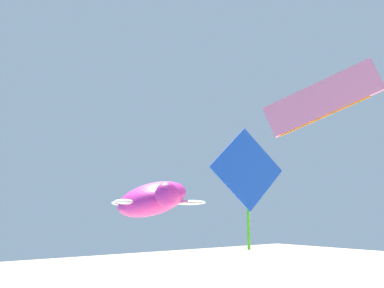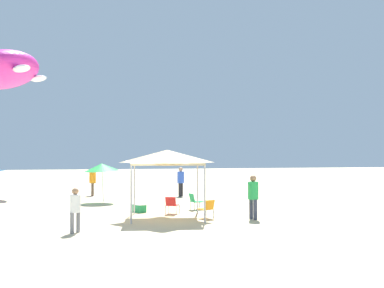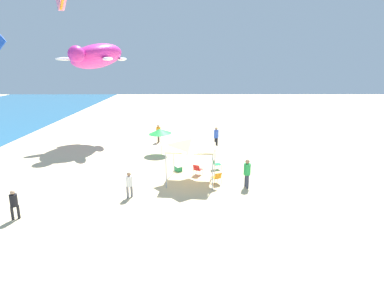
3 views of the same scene
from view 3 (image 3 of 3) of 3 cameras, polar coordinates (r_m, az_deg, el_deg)
The scene contains 13 objects.
ground at distance 22.06m, azimuth -1.46°, elevation -6.99°, with size 120.00×120.00×0.10m, color beige.
canopy_tent at distance 21.62m, azimuth -0.03°, elevation 0.06°, with size 3.29×3.37×2.98m.
beach_umbrella at distance 28.52m, azimuth -5.62°, elevation 2.22°, with size 2.01×2.01×2.31m.
folding_chair_left_of_tent at distance 24.66m, azimuth 4.14°, elevation -3.40°, with size 0.65×0.73×0.82m.
folding_chair_near_cooler at distance 21.85m, azimuth 4.37°, elevation -5.78°, with size 0.79×0.73×0.82m.
folding_chair_right_of_tent at distance 23.38m, azimuth 0.95°, elevation -4.37°, with size 0.79×0.74×0.82m.
cooler_box at distance 24.36m, azimuth -2.43°, elevation -4.28°, with size 0.74×0.67×0.40m.
person_beachcomber at distance 19.24m, azimuth -28.70°, elevation -8.93°, with size 0.38×0.38×1.61m.
person_watching_sky at distance 21.27m, azimuth 9.60°, elevation -4.69°, with size 0.50×0.45×1.89m.
person_by_tent at distance 19.86m, azimuth -10.92°, elevation -6.68°, with size 0.38×0.38×1.59m.
person_near_umbrella at distance 31.03m, azimuth 4.25°, elevation 1.54°, with size 0.46×0.45×1.91m.
person_kite_handler at distance 32.88m, azimuth -5.90°, elevation 2.15°, with size 0.49×0.44×1.83m.
kite_turtle_magenta at distance 34.26m, azimuth -16.46°, elevation 14.47°, with size 7.43×6.95×3.37m.
Camera 3 is at (-20.55, -0.53, 7.96)m, focal length 30.51 mm.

